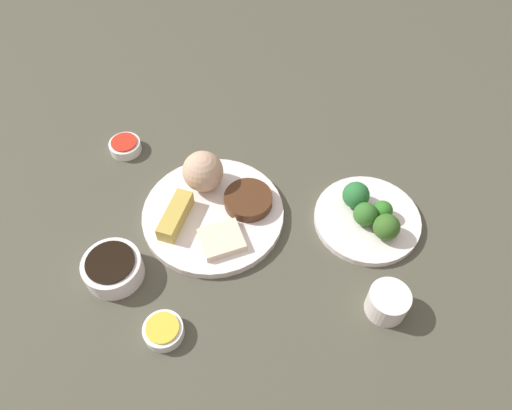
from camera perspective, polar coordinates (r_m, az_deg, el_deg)
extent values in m
cube|color=#49483A|center=(0.93, -6.74, -1.43)|extent=(2.20, 2.20, 0.02)
cylinder|color=white|center=(0.91, -5.06, -1.09)|extent=(0.26, 0.26, 0.02)
sphere|color=tan|center=(0.92, -6.26, 3.96)|extent=(0.08, 0.08, 0.08)
cube|color=gold|center=(0.89, -9.45, -1.25)|extent=(0.10, 0.07, 0.03)
cube|color=beige|center=(0.86, -4.06, -4.07)|extent=(0.09, 0.09, 0.01)
cylinder|color=#482916|center=(0.91, -0.92, 0.59)|extent=(0.09, 0.09, 0.02)
cylinder|color=white|center=(0.93, 12.91, -1.64)|extent=(0.20, 0.20, 0.01)
sphere|color=#2F7524|center=(0.91, 14.66, -0.61)|extent=(0.04, 0.04, 0.04)
sphere|color=#336B28|center=(0.90, 12.73, -1.05)|extent=(0.04, 0.04, 0.04)
sphere|color=#366322|center=(0.89, 15.10, -2.50)|extent=(0.05, 0.05, 0.05)
sphere|color=#276D33|center=(0.92, 11.67, 1.15)|extent=(0.05, 0.05, 0.05)
cylinder|color=white|center=(0.87, -16.44, -7.19)|extent=(0.10, 0.10, 0.04)
cylinder|color=black|center=(0.85, -16.79, -6.45)|extent=(0.08, 0.08, 0.00)
cylinder|color=white|center=(0.81, -10.81, -14.34)|extent=(0.06, 0.06, 0.02)
cylinder|color=gold|center=(0.80, -10.95, -14.00)|extent=(0.05, 0.05, 0.00)
cylinder|color=white|center=(1.05, -15.11, 6.66)|extent=(0.06, 0.06, 0.02)
cylinder|color=red|center=(1.04, -15.26, 7.13)|extent=(0.05, 0.05, 0.00)
cylinder|color=white|center=(0.83, 15.20, -10.98)|extent=(0.07, 0.07, 0.05)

